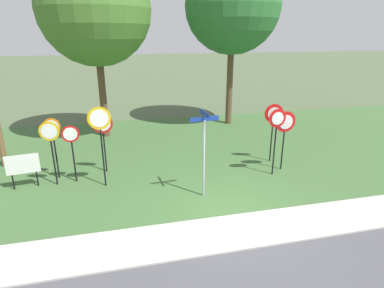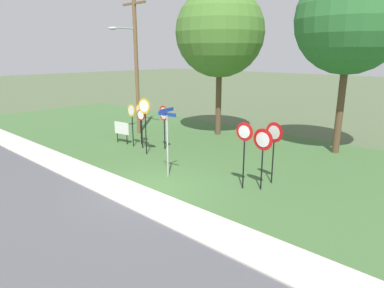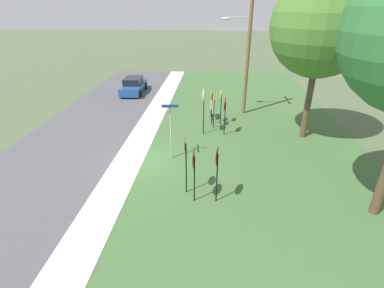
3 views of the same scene
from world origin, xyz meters
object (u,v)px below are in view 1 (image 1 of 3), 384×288
object	(u,v)px
notice_board	(23,166)
yield_sign_near_right	(285,127)
stop_sign_far_left	(53,136)
oak_tree_left	(95,9)
yield_sign_far_left	(274,119)
oak_tree_right	(233,6)
stop_sign_near_left	(50,140)
stop_sign_near_right	(71,142)
stop_sign_far_center	(103,129)
stop_sign_far_right	(100,129)
yield_sign_near_left	(277,126)
street_name_post	(204,147)

from	to	relation	value
notice_board	yield_sign_near_right	bearing A→B (deg)	-12.22
stop_sign_far_left	oak_tree_left	bearing A→B (deg)	69.47
yield_sign_far_left	oak_tree_right	bearing A→B (deg)	94.88
stop_sign_near_left	yield_sign_near_right	bearing A→B (deg)	1.07
stop_sign_near_right	stop_sign_far_center	world-z (taller)	stop_sign_far_center
stop_sign_far_left	stop_sign_far_right	world-z (taller)	stop_sign_far_right
stop_sign_near_left	oak_tree_left	distance (m)	7.45
yield_sign_near_left	notice_board	world-z (taller)	yield_sign_near_left
yield_sign_far_left	street_name_post	bearing A→B (deg)	-139.92
stop_sign_far_center	street_name_post	size ratio (longest dim) A/B	0.82
stop_sign_far_left	yield_sign_near_left	bearing A→B (deg)	-13.28
stop_sign_far_right	yield_sign_far_left	world-z (taller)	stop_sign_far_right
stop_sign_far_center	notice_board	size ratio (longest dim) A/B	1.92
stop_sign_far_left	notice_board	xyz separation A→B (m)	(-1.02, -0.57, -0.84)
oak_tree_right	stop_sign_far_right	bearing A→B (deg)	-135.58
stop_sign_near_right	yield_sign_near_right	bearing A→B (deg)	-8.61
stop_sign_near_right	notice_board	distance (m)	1.83
stop_sign_near_left	yield_sign_near_left	xyz separation A→B (m)	(8.07, -0.97, 0.23)
stop_sign_far_right	oak_tree_right	world-z (taller)	oak_tree_right
yield_sign_near_right	oak_tree_left	world-z (taller)	oak_tree_left
stop_sign_far_left	stop_sign_far_center	bearing A→B (deg)	4.40
stop_sign_near_left	oak_tree_left	bearing A→B (deg)	78.75
stop_sign_far_center	oak_tree_right	distance (m)	10.37
stop_sign_far_left	oak_tree_right	bearing A→B (deg)	31.37
notice_board	oak_tree_left	xyz separation A→B (m)	(2.68, 5.62, 5.48)
yield_sign_near_left	oak_tree_right	xyz separation A→B (m)	(0.81, 7.49, 4.69)
yield_sign_far_left	oak_tree_left	world-z (taller)	oak_tree_left
stop_sign_near_right	oak_tree_left	bearing A→B (deg)	76.39
yield_sign_near_right	notice_board	distance (m)	9.74
street_name_post	oak_tree_right	size ratio (longest dim) A/B	0.32
stop_sign_near_right	yield_sign_near_right	size ratio (longest dim) A/B	0.90
stop_sign_far_center	oak_tree_left	size ratio (longest dim) A/B	0.27
notice_board	yield_sign_far_left	bearing A→B (deg)	-6.88
stop_sign_far_right	oak_tree_left	size ratio (longest dim) A/B	0.32
street_name_post	oak_tree_left	distance (m)	9.51
stop_sign_far_left	notice_board	size ratio (longest dim) A/B	1.88
stop_sign_far_left	oak_tree_left	size ratio (longest dim) A/B	0.26
stop_sign_far_left	stop_sign_far_right	xyz separation A→B (m)	(1.74, -1.08, 0.47)
stop_sign_near_right	yield_sign_far_left	distance (m)	7.95
yield_sign_near_right	street_name_post	size ratio (longest dim) A/B	0.82
oak_tree_left	stop_sign_far_center	bearing A→B (deg)	-88.87
yield_sign_near_left	notice_board	xyz separation A→B (m)	(-9.10, 1.00, -1.12)
yield_sign_near_left	stop_sign_far_center	bearing A→B (deg)	160.11
stop_sign_far_right	yield_sign_far_left	size ratio (longest dim) A/B	1.17
stop_sign_near_left	street_name_post	xyz separation A→B (m)	(4.98, -2.01, 0.03)
stop_sign_near_right	yield_sign_near_left	distance (m)	7.51
street_name_post	oak_tree_left	xyz separation A→B (m)	(-3.34, 7.65, 4.56)
stop_sign_near_right	oak_tree_left	distance (m)	7.35
stop_sign_near_right	oak_tree_right	size ratio (longest dim) A/B	0.23
stop_sign_near_right	stop_sign_near_left	bearing A→B (deg)	-172.29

